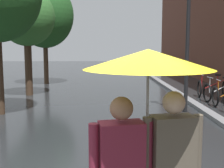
# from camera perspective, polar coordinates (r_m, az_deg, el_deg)

# --- Properties ---
(kerb_strip) EXTENTS (0.30, 36.00, 0.12)m
(kerb_strip) POSITION_cam_1_polar(r_m,az_deg,el_deg) (13.41, 12.37, -1.44)
(kerb_strip) COLOR slate
(kerb_strip) RESTS_ON ground
(street_tree_2) EXTENTS (2.35, 2.35, 4.54)m
(street_tree_2) POSITION_cam_1_polar(r_m,az_deg,el_deg) (12.86, -16.57, 12.50)
(street_tree_2) COLOR #473323
(street_tree_2) RESTS_ON ground
(street_tree_3) EXTENTS (3.19, 3.19, 5.63)m
(street_tree_3) POSITION_cam_1_polar(r_m,az_deg,el_deg) (16.73, -13.22, 13.13)
(street_tree_3) COLOR #473323
(street_tree_3) RESTS_ON ground
(parked_bicycle_5) EXTENTS (1.15, 0.81, 0.96)m
(parked_bicycle_5) POSITION_cam_1_polar(r_m,az_deg,el_deg) (11.64, 20.66, -1.48)
(parked_bicycle_5) COLOR black
(parked_bicycle_5) RESTS_ON ground
(parked_bicycle_6) EXTENTS (1.15, 0.82, 0.96)m
(parked_bicycle_6) POSITION_cam_1_polar(r_m,az_deg,el_deg) (12.57, 19.24, -0.80)
(parked_bicycle_6) COLOR black
(parked_bicycle_6) RESTS_ON ground
(couple_under_umbrella) EXTENTS (1.17, 1.17, 2.04)m
(couple_under_umbrella) POSITION_cam_1_polar(r_m,az_deg,el_deg) (2.66, 7.08, -7.40)
(couple_under_umbrella) COLOR black
(couple_under_umbrella) RESTS_ON ground
(street_lamp_post) EXTENTS (0.24, 0.24, 4.47)m
(street_lamp_post) POSITION_cam_1_polar(r_m,az_deg,el_deg) (9.35, 14.82, 10.40)
(street_lamp_post) COLOR black
(street_lamp_post) RESTS_ON ground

